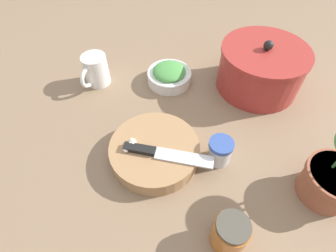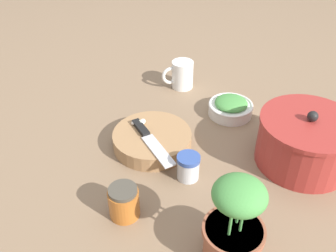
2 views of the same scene
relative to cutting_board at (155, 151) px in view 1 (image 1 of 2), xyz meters
The scene contains 9 objects.
ground_plane 0.10m from the cutting_board, 117.57° to the left, with size 5.00×5.00×0.00m, color #7F664C.
cutting_board is the anchor object (origin of this frame).
chef_knife 0.04m from the cutting_board, 13.22° to the left, with size 0.16×0.19×0.01m.
garlic_cloves 0.07m from the cutting_board, 117.77° to the right, with size 0.03×0.04×0.02m.
herb_bowl 0.30m from the cutting_board, 146.81° to the left, with size 0.14×0.14×0.06m.
spice_jar 0.16m from the cutting_board, 60.96° to the left, with size 0.06×0.06×0.07m.
coffee_mug 0.35m from the cutting_board, behind, with size 0.09×0.10×0.10m.
honey_jar 0.26m from the cutting_board, 11.24° to the left, with size 0.07×0.07×0.08m.
stock_pot 0.43m from the cutting_board, 104.74° to the left, with size 0.26×0.26×0.17m.
Camera 1 is at (0.40, -0.22, 0.58)m, focal length 28.00 mm.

